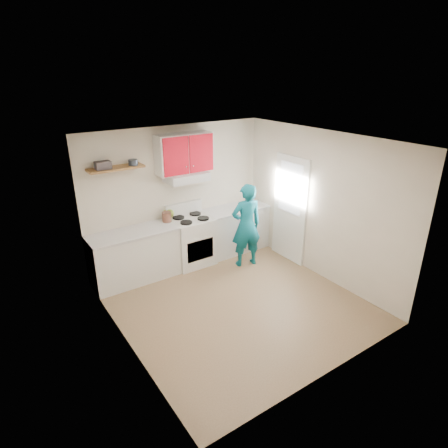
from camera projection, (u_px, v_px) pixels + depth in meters
floor at (235, 302)px, 6.15m from camera, size 3.80×3.80×0.00m
ceiling at (238, 141)px, 5.17m from camera, size 3.60×3.80×0.04m
back_wall at (177, 196)px, 7.11m from camera, size 3.60×0.04×2.60m
front_wall at (337, 284)px, 4.21m from camera, size 3.60×0.04×2.60m
left_wall at (120, 260)px, 4.72m from camera, size 0.04×3.80×2.60m
right_wall at (320, 206)px, 6.60m from camera, size 0.04×3.80×2.60m
door at (290, 209)px, 7.22m from camera, size 0.05×0.85×2.05m
door_glass at (290, 188)px, 7.05m from camera, size 0.01×0.55×0.95m
counter_left at (135, 256)px, 6.67m from camera, size 1.52×0.60×0.90m
counter_right at (235, 229)px, 7.80m from camera, size 1.32×0.60×0.90m
stove at (192, 241)px, 7.24m from camera, size 0.76×0.65×0.92m
range_hood at (187, 177)px, 6.85m from camera, size 0.76×0.44×0.15m
upper_cabinets at (184, 153)px, 6.73m from camera, size 1.02×0.33×0.70m
shelf at (116, 168)px, 6.13m from camera, size 0.90×0.30×0.04m
books at (103, 165)px, 5.97m from camera, size 0.24×0.17×0.12m
tin at (133, 162)px, 6.22m from camera, size 0.16×0.16×0.10m
kettle at (168, 214)px, 7.06m from camera, size 0.26×0.26×0.18m
crock at (167, 217)px, 6.90m from camera, size 0.21×0.21×0.20m
cutting_board at (231, 209)px, 7.59m from camera, size 0.32×0.24×0.02m
silicone_mat at (246, 206)px, 7.79m from camera, size 0.36×0.32×0.01m
person at (246, 226)px, 7.05m from camera, size 0.66×0.51×1.61m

